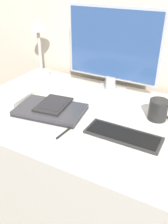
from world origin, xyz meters
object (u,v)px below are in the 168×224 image
monitor (113,49)px  notebook (12,94)px  coffee_mug (159,110)px  pen (67,131)px  ereader (53,104)px  laptop (50,110)px  desk_lamp (39,37)px  keyboard (123,135)px

monitor → notebook: bearing=-142.9°
coffee_mug → pen: (-0.32, -0.29, -0.04)m
ereader → notebook: 0.29m
ereader → notebook: (-0.29, 0.01, -0.02)m
laptop → ereader: size_ratio=1.73×
desk_lamp → ereader: bearing=-46.3°
laptop → ereader: ereader is taller
desk_lamp → notebook: bearing=-79.7°
notebook → coffee_mug: size_ratio=1.92×
ereader → desk_lamp: 0.55m
notebook → desk_lamp: bearing=100.3°
pen → keyboard: bearing=19.8°
laptop → ereader: (-0.00, 0.03, 0.02)m
pen → desk_lamp: bearing=135.6°
keyboard → desk_lamp: size_ratio=0.90×
keyboard → desk_lamp: 0.88m
keyboard → desk_lamp: desk_lamp is taller
pen → monitor: bearing=90.6°
laptop → keyboard: bearing=-3.1°
keyboard → notebook: 0.68m
monitor → notebook: (-0.44, -0.33, -0.23)m
keyboard → ereader: bearing=172.5°
laptop → coffee_mug: (0.47, 0.19, 0.04)m
monitor → coffee_mug: bearing=-30.6°
ereader → monitor: bearing=66.1°
monitor → pen: size_ratio=3.76×
laptop → desk_lamp: bearing=131.6°
notebook → ereader: bearing=-2.8°
coffee_mug → desk_lamp: bearing=165.7°
laptop → ereader: 0.03m
laptop → coffee_mug: size_ratio=2.89×
monitor → desk_lamp: monitor is taller
monitor → desk_lamp: 0.51m
laptop → coffee_mug: bearing=21.7°
laptop → desk_lamp: 0.58m
coffee_mug → notebook: bearing=-169.3°
keyboard → coffee_mug: coffee_mug is taller
monitor → keyboard: (0.23, -0.40, -0.24)m
notebook → pen: (0.45, -0.15, -0.01)m
monitor → laptop: 0.47m
coffee_mug → laptop: bearing=-158.3°
monitor → keyboard: bearing=-59.8°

